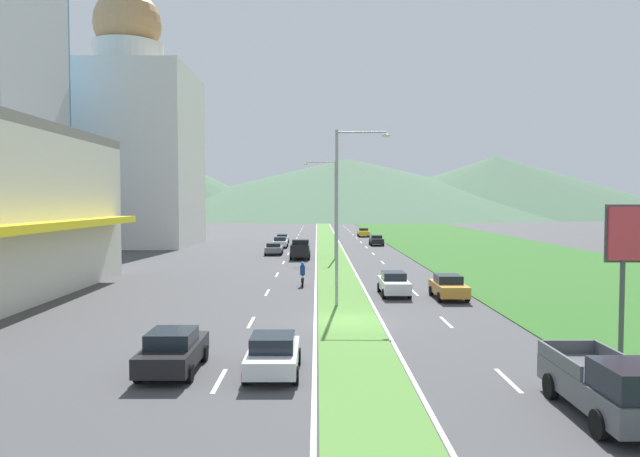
{
  "coord_description": "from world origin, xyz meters",
  "views": [
    {
      "loc": [
        -1.65,
        -30.41,
        6.34
      ],
      "look_at": [
        -1.25,
        47.97,
        2.63
      ],
      "focal_mm": 32.78,
      "sensor_mm": 36.0,
      "label": 1
    }
  ],
  "objects_px": {
    "car_1": "(274,249)",
    "car_3": "(282,239)",
    "car_5": "(280,242)",
    "car_7": "(173,350)",
    "car_2": "(363,232)",
    "car_0": "(394,283)",
    "car_4": "(273,354)",
    "car_6": "(449,287)",
    "street_lamp_near": "(342,206)",
    "pickup_truck_1": "(300,249)",
    "street_lamp_mid": "(332,203)",
    "motorcycle_rider": "(303,276)",
    "car_8": "(376,240)",
    "pickup_truck_0": "(612,388)"
  },
  "relations": [
    {
      "from": "car_6",
      "to": "pickup_truck_0",
      "type": "height_order",
      "value": "pickup_truck_0"
    },
    {
      "from": "car_6",
      "to": "pickup_truck_0",
      "type": "xyz_separation_m",
      "value": [
        -0.06,
        -21.07,
        0.2
      ]
    },
    {
      "from": "car_0",
      "to": "street_lamp_mid",
      "type": "bearing_deg",
      "value": -171.73
    },
    {
      "from": "street_lamp_near",
      "to": "car_6",
      "type": "distance_m",
      "value": 9.16
    },
    {
      "from": "street_lamp_mid",
      "to": "car_8",
      "type": "height_order",
      "value": "street_lamp_mid"
    },
    {
      "from": "motorcycle_rider",
      "to": "car_4",
      "type": "bearing_deg",
      "value": 178.61
    },
    {
      "from": "car_4",
      "to": "pickup_truck_1",
      "type": "bearing_deg",
      "value": 0.31
    },
    {
      "from": "street_lamp_mid",
      "to": "car_0",
      "type": "xyz_separation_m",
      "value": [
        3.54,
        -24.38,
        -5.35
      ]
    },
    {
      "from": "car_6",
      "to": "car_0",
      "type": "bearing_deg",
      "value": -113.91
    },
    {
      "from": "car_1",
      "to": "car_5",
      "type": "height_order",
      "value": "car_5"
    },
    {
      "from": "pickup_truck_0",
      "to": "car_7",
      "type": "bearing_deg",
      "value": -109.75
    },
    {
      "from": "car_7",
      "to": "car_2",
      "type": "bearing_deg",
      "value": -9.43
    },
    {
      "from": "car_1",
      "to": "car_3",
      "type": "xyz_separation_m",
      "value": [
        -0.05,
        17.71,
        0.02
      ]
    },
    {
      "from": "pickup_truck_0",
      "to": "pickup_truck_1",
      "type": "xyz_separation_m",
      "value": [
        -10.31,
        47.76,
        0.0
      ]
    },
    {
      "from": "car_1",
      "to": "motorcycle_rider",
      "type": "relative_size",
      "value": 2.03
    },
    {
      "from": "car_0",
      "to": "car_8",
      "type": "height_order",
      "value": "car_0"
    },
    {
      "from": "car_2",
      "to": "car_6",
      "type": "distance_m",
      "value": 65.56
    },
    {
      "from": "car_3",
      "to": "car_4",
      "type": "height_order",
      "value": "car_4"
    },
    {
      "from": "car_0",
      "to": "car_3",
      "type": "xyz_separation_m",
      "value": [
        -10.31,
        47.42,
        -0.05
      ]
    },
    {
      "from": "car_5",
      "to": "car_8",
      "type": "bearing_deg",
      "value": -73.15
    },
    {
      "from": "street_lamp_near",
      "to": "car_5",
      "type": "distance_m",
      "value": 44.69
    },
    {
      "from": "street_lamp_mid",
      "to": "car_3",
      "type": "height_order",
      "value": "street_lamp_mid"
    },
    {
      "from": "car_1",
      "to": "car_5",
      "type": "bearing_deg",
      "value": -0.68
    },
    {
      "from": "car_8",
      "to": "car_1",
      "type": "bearing_deg",
      "value": -43.82
    },
    {
      "from": "car_8",
      "to": "pickup_truck_1",
      "type": "height_order",
      "value": "pickup_truck_1"
    },
    {
      "from": "car_4",
      "to": "car_3",
      "type": "bearing_deg",
      "value": 3.09
    },
    {
      "from": "car_5",
      "to": "pickup_truck_0",
      "type": "bearing_deg",
      "value": -167.83
    },
    {
      "from": "car_8",
      "to": "car_0",
      "type": "bearing_deg",
      "value": -4.28
    },
    {
      "from": "street_lamp_near",
      "to": "car_7",
      "type": "distance_m",
      "value": 16.0
    },
    {
      "from": "car_0",
      "to": "car_2",
      "type": "xyz_separation_m",
      "value": [
        3.04,
        64.07,
        -0.01
      ]
    },
    {
      "from": "car_8",
      "to": "pickup_truck_1",
      "type": "bearing_deg",
      "value": -28.94
    },
    {
      "from": "car_5",
      "to": "car_7",
      "type": "relative_size",
      "value": 0.98
    },
    {
      "from": "car_4",
      "to": "car_6",
      "type": "bearing_deg",
      "value": -31.68
    },
    {
      "from": "motorcycle_rider",
      "to": "car_1",
      "type": "bearing_deg",
      "value": 8.94
    },
    {
      "from": "car_0",
      "to": "car_2",
      "type": "relative_size",
      "value": 1.01
    },
    {
      "from": "car_3",
      "to": "car_2",
      "type": "bearing_deg",
      "value": -38.73
    },
    {
      "from": "car_2",
      "to": "pickup_truck_0",
      "type": "xyz_separation_m",
      "value": [
        0.25,
        -86.64,
        0.2
      ]
    },
    {
      "from": "car_4",
      "to": "car_7",
      "type": "xyz_separation_m",
      "value": [
        -3.74,
        0.33,
        0.05
      ]
    },
    {
      "from": "car_2",
      "to": "car_8",
      "type": "bearing_deg",
      "value": 0.68
    },
    {
      "from": "car_6",
      "to": "car_8",
      "type": "bearing_deg",
      "value": -179.9
    },
    {
      "from": "street_lamp_near",
      "to": "car_7",
      "type": "height_order",
      "value": "street_lamp_near"
    },
    {
      "from": "street_lamp_mid",
      "to": "car_6",
      "type": "distance_m",
      "value": 27.3
    },
    {
      "from": "motorcycle_rider",
      "to": "car_8",
      "type": "bearing_deg",
      "value": -13.52
    },
    {
      "from": "car_4",
      "to": "car_8",
      "type": "relative_size",
      "value": 0.98
    },
    {
      "from": "car_0",
      "to": "car_5",
      "type": "height_order",
      "value": "car_0"
    },
    {
      "from": "street_lamp_near",
      "to": "pickup_truck_1",
      "type": "xyz_separation_m",
      "value": [
        -3.36,
        29.33,
        -5.06
      ]
    },
    {
      "from": "car_4",
      "to": "street_lamp_mid",
      "type": "bearing_deg",
      "value": -4.38
    },
    {
      "from": "street_lamp_mid",
      "to": "car_6",
      "type": "bearing_deg",
      "value": -75.06
    },
    {
      "from": "car_0",
      "to": "motorcycle_rider",
      "type": "height_order",
      "value": "motorcycle_rider"
    },
    {
      "from": "car_0",
      "to": "car_4",
      "type": "bearing_deg",
      "value": -20.73
    }
  ]
}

